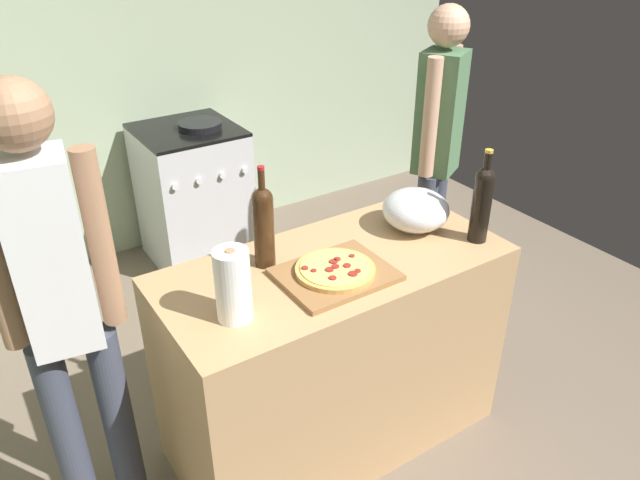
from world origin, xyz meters
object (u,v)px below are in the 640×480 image
at_px(wine_bottle_green, 264,224).
at_px(stove, 194,195).
at_px(person_in_stripes, 62,305).
at_px(paper_towel_roll, 233,285).
at_px(person_in_red, 437,147).
at_px(wine_bottle_dark, 482,201).
at_px(mixing_bowl, 416,210).
at_px(pizza, 335,270).

relative_size(wine_bottle_green, stove, 0.42).
bearing_deg(person_in_stripes, paper_towel_roll, -28.15).
relative_size(person_in_stripes, person_in_red, 1.02).
height_order(wine_bottle_dark, stove, wine_bottle_dark).
distance_m(mixing_bowl, person_in_red, 0.80).
bearing_deg(pizza, wine_bottle_dark, -7.67).
distance_m(pizza, person_in_red, 1.27).
bearing_deg(wine_bottle_green, person_in_red, 19.06).
bearing_deg(person_in_stripes, wine_bottle_dark, -11.78).
bearing_deg(pizza, stove, 84.22).
bearing_deg(mixing_bowl, paper_towel_roll, -170.60).
height_order(mixing_bowl, paper_towel_roll, paper_towel_roll).
distance_m(mixing_bowl, stove, 1.82).
bearing_deg(person_in_stripes, mixing_bowl, -4.35).
height_order(wine_bottle_dark, person_in_red, person_in_red).
xyz_separation_m(wine_bottle_dark, person_in_red, (0.46, 0.74, -0.10)).
bearing_deg(person_in_red, wine_bottle_green, -160.94).
bearing_deg(person_in_stripes, pizza, -14.64).
xyz_separation_m(wine_bottle_green, person_in_red, (1.26, 0.43, -0.10)).
xyz_separation_m(pizza, person_in_stripes, (-0.88, 0.23, 0.05)).
xyz_separation_m(pizza, wine_bottle_dark, (0.63, -0.09, 0.14)).
bearing_deg(wine_bottle_dark, wine_bottle_green, 159.38).
bearing_deg(mixing_bowl, wine_bottle_green, 172.24).
distance_m(pizza, stove, 1.92).
relative_size(paper_towel_roll, stove, 0.27).
relative_size(pizza, paper_towel_roll, 1.14).
xyz_separation_m(mixing_bowl, person_in_red, (0.60, 0.52, -0.02)).
relative_size(paper_towel_roll, wine_bottle_dark, 0.66).
xyz_separation_m(wine_bottle_green, stove, (0.36, 1.63, -0.62)).
relative_size(mixing_bowl, paper_towel_roll, 1.08).
bearing_deg(pizza, paper_towel_roll, -176.95).
bearing_deg(pizza, mixing_bowl, 14.60).
bearing_deg(mixing_bowl, stove, 99.87).
xyz_separation_m(wine_bottle_green, person_in_stripes, (-0.72, 0.02, -0.09)).
height_order(wine_bottle_dark, person_in_stripes, person_in_stripes).
height_order(stove, person_in_red, person_in_red).
height_order(paper_towel_roll, wine_bottle_dark, wine_bottle_dark).
xyz_separation_m(paper_towel_roll, wine_bottle_green, (0.24, 0.24, 0.05)).
height_order(pizza, person_in_red, person_in_red).
bearing_deg(paper_towel_roll, pizza, 3.05).
bearing_deg(mixing_bowl, pizza, -165.40).
height_order(wine_bottle_green, wine_bottle_dark, wine_bottle_green).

